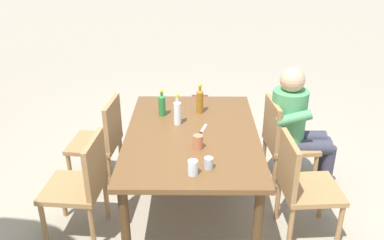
{
  "coord_description": "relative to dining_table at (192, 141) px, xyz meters",
  "views": [
    {
      "loc": [
        -2.98,
        -0.02,
        2.26
      ],
      "look_at": [
        0.0,
        0.0,
        0.85
      ],
      "focal_mm": 37.75,
      "sensor_mm": 36.0,
      "label": 1
    }
  ],
  "objects": [
    {
      "name": "ground_plane",
      "position": [
        0.0,
        0.0,
        -0.65
      ],
      "size": [
        24.0,
        24.0,
        0.0
      ],
      "primitive_type": "plane",
      "color": "gray"
    },
    {
      "name": "dining_table",
      "position": [
        0.0,
        0.0,
        0.0
      ],
      "size": [
        1.62,
        1.1,
        0.73
      ],
      "color": "brown",
      "rests_on": "ground_plane"
    },
    {
      "name": "chair_near_right",
      "position": [
        0.36,
        -0.85,
        -0.16
      ],
      "size": [
        0.48,
        0.48,
        0.87
      ],
      "color": "#A37547",
      "rests_on": "ground_plane"
    },
    {
      "name": "chair_far_right",
      "position": [
        0.36,
        0.85,
        -0.16
      ],
      "size": [
        0.48,
        0.48,
        0.87
      ],
      "color": "#A37547",
      "rests_on": "ground_plane"
    },
    {
      "name": "chair_far_left",
      "position": [
        -0.37,
        0.85,
        -0.16
      ],
      "size": [
        0.47,
        0.47,
        0.87
      ],
      "color": "#A37547",
      "rests_on": "ground_plane"
    },
    {
      "name": "chair_near_left",
      "position": [
        -0.37,
        -0.85,
        -0.16
      ],
      "size": [
        0.47,
        0.47,
        0.87
      ],
      "color": "#A37547",
      "rests_on": "ground_plane"
    },
    {
      "name": "person_in_white_shirt",
      "position": [
        0.36,
        -0.96,
        0.0
      ],
      "size": [
        0.47,
        0.61,
        1.18
      ],
      "color": "#4C935B",
      "rests_on": "ground_plane"
    },
    {
      "name": "bottle_amber",
      "position": [
        0.42,
        -0.07,
        0.2
      ],
      "size": [
        0.06,
        0.06,
        0.28
      ],
      "color": "#996019",
      "rests_on": "dining_table"
    },
    {
      "name": "bottle_green",
      "position": [
        0.35,
        0.27,
        0.19
      ],
      "size": [
        0.06,
        0.06,
        0.25
      ],
      "color": "#287A38",
      "rests_on": "dining_table"
    },
    {
      "name": "bottle_clear",
      "position": [
        0.17,
        0.13,
        0.2
      ],
      "size": [
        0.06,
        0.06,
        0.28
      ],
      "color": "white",
      "rests_on": "dining_table"
    },
    {
      "name": "cup_steel",
      "position": [
        -0.54,
        -0.12,
        0.12
      ],
      "size": [
        0.07,
        0.07,
        0.08
      ],
      "primitive_type": "cylinder",
      "color": "#B2B7BC",
      "rests_on": "dining_table"
    },
    {
      "name": "cup_terracotta",
      "position": [
        -0.25,
        -0.05,
        0.13
      ],
      "size": [
        0.07,
        0.07,
        0.11
      ],
      "primitive_type": "cylinder",
      "color": "#BC6B47",
      "rests_on": "dining_table"
    },
    {
      "name": "cup_glass",
      "position": [
        -0.62,
        -0.01,
        0.13
      ],
      "size": [
        0.07,
        0.07,
        0.11
      ],
      "primitive_type": "cylinder",
      "color": "silver",
      "rests_on": "dining_table"
    },
    {
      "name": "table_knife",
      "position": [
        0.02,
        -0.08,
        0.08
      ],
      "size": [
        0.24,
        0.09,
        0.01
      ],
      "color": "silver",
      "rests_on": "dining_table"
    },
    {
      "name": "backpack_by_near_side",
      "position": [
        1.37,
        -0.09,
        -0.43
      ],
      "size": [
        0.28,
        0.25,
        0.47
      ],
      "color": "maroon",
      "rests_on": "ground_plane"
    }
  ]
}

